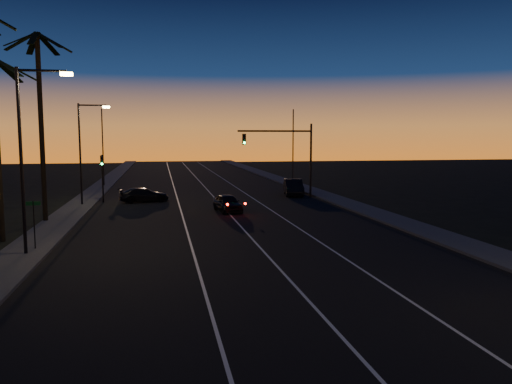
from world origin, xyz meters
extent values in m
cube|color=black|center=(0.00, 30.00, 0.01)|extent=(20.00, 170.00, 0.01)
cube|color=#353532|center=(-11.20, 30.00, 0.08)|extent=(2.40, 170.00, 0.16)
cube|color=#353532|center=(11.20, 30.00, 0.08)|extent=(2.40, 170.00, 0.16)
cube|color=silver|center=(-3.00, 30.00, 0.02)|extent=(0.12, 160.00, 0.01)
cube|color=silver|center=(0.50, 30.00, 0.02)|extent=(0.12, 160.00, 0.01)
cube|color=silver|center=(4.00, 30.00, 0.02)|extent=(0.12, 160.00, 0.01)
cube|color=black|center=(-12.17, 24.26, 9.44)|extent=(2.18, 0.92, 1.18)
cube|color=black|center=(-12.76, 24.97, 9.44)|extent=(1.25, 2.12, 1.18)
cube|color=black|center=(-12.35, 23.36, 9.44)|extent=(1.95, 1.61, 1.18)
cylinder|color=black|center=(-12.20, 30.00, 6.25)|extent=(0.32, 0.32, 12.50)
cube|color=black|center=(-11.17, 30.26, 11.94)|extent=(2.18, 0.92, 1.18)
cube|color=black|center=(-11.76, 30.97, 11.94)|extent=(1.25, 2.12, 1.18)
cube|color=black|center=(-12.68, 30.94, 11.94)|extent=(1.34, 2.09, 1.18)
cube|color=black|center=(-13.24, 30.21, 11.94)|extent=(2.18, 0.82, 1.18)
cube|color=black|center=(-13.01, 29.32, 11.94)|extent=(1.90, 1.69, 1.18)
cube|color=black|center=(-12.17, 28.94, 11.94)|extent=(0.45, 2.16, 1.18)
cube|color=black|center=(-11.35, 29.36, 11.94)|extent=(1.95, 1.61, 1.18)
cylinder|color=black|center=(-11.00, 20.00, 4.50)|extent=(0.16, 0.16, 9.00)
cylinder|color=black|center=(-9.90, 20.00, 8.85)|extent=(2.20, 0.12, 0.12)
cube|color=#FFD666|center=(-8.80, 20.00, 8.72)|extent=(0.55, 0.26, 0.16)
cylinder|color=black|center=(-11.00, 38.00, 4.25)|extent=(0.16, 0.16, 8.50)
cylinder|color=black|center=(-9.90, 38.00, 8.35)|extent=(2.20, 0.12, 0.12)
cube|color=#FFD666|center=(-8.80, 38.00, 8.22)|extent=(0.55, 0.26, 0.16)
cylinder|color=black|center=(-10.80, 21.00, 1.30)|extent=(0.06, 0.06, 2.60)
cube|color=#0B4418|center=(-10.80, 21.00, 2.45)|extent=(0.70, 0.03, 0.20)
cylinder|color=black|center=(9.50, 40.00, 3.50)|extent=(0.20, 0.20, 7.00)
cylinder|color=black|center=(6.00, 40.00, 6.30)|extent=(7.00, 0.16, 0.16)
cube|color=black|center=(3.10, 40.00, 5.55)|extent=(0.32, 0.28, 1.00)
sphere|color=black|center=(3.10, 39.83, 5.87)|extent=(0.20, 0.20, 0.20)
sphere|color=black|center=(3.10, 39.83, 5.55)|extent=(0.20, 0.20, 0.20)
sphere|color=#14FF59|center=(3.10, 39.83, 5.23)|extent=(0.20, 0.20, 0.20)
cylinder|color=black|center=(-9.50, 40.00, 2.10)|extent=(0.14, 0.14, 4.20)
cube|color=black|center=(-9.50, 40.00, 3.70)|extent=(0.28, 0.25, 0.90)
sphere|color=black|center=(-9.50, 39.85, 3.98)|extent=(0.18, 0.18, 0.18)
sphere|color=black|center=(-9.50, 39.85, 3.70)|extent=(0.18, 0.18, 0.18)
sphere|color=#14FF59|center=(-9.50, 39.85, 3.42)|extent=(0.18, 0.18, 0.18)
cylinder|color=black|center=(-11.00, 55.00, 4.50)|extent=(0.14, 0.14, 9.00)
cylinder|color=black|center=(11.00, 52.00, 4.50)|extent=(0.14, 0.14, 9.00)
imported|color=black|center=(0.54, 32.58, 0.69)|extent=(2.14, 4.15, 1.35)
sphere|color=#FF0F05|center=(0.20, 30.14, 0.90)|extent=(0.18, 0.18, 0.18)
sphere|color=#FF0F05|center=(1.54, 30.33, 0.90)|extent=(0.18, 0.18, 0.18)
imported|color=black|center=(8.39, 42.09, 0.81)|extent=(2.49, 5.05, 1.59)
imported|color=black|center=(-5.98, 39.66, 0.64)|extent=(4.62, 2.58, 1.26)
camera|label=1|loc=(-4.55, -5.33, 5.75)|focal=35.00mm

